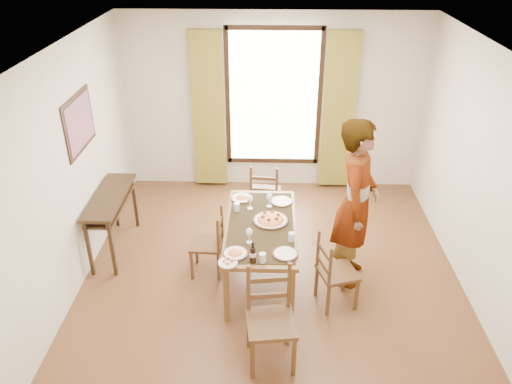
{
  "coord_description": "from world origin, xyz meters",
  "views": [
    {
      "loc": [
        -0.04,
        -4.72,
        3.84
      ],
      "look_at": [
        -0.2,
        0.38,
        1.0
      ],
      "focal_mm": 35.0,
      "sensor_mm": 36.0,
      "label": 1
    }
  ],
  "objects_px": {
    "console_table": "(110,203)",
    "man": "(356,204)",
    "pasta_platter": "(271,218)",
    "dining_table": "(261,230)"
  },
  "relations": [
    {
      "from": "console_table",
      "to": "dining_table",
      "type": "height_order",
      "value": "console_table"
    },
    {
      "from": "console_table",
      "to": "dining_table",
      "type": "bearing_deg",
      "value": -15.94
    },
    {
      "from": "dining_table",
      "to": "console_table",
      "type": "bearing_deg",
      "value": 164.06
    },
    {
      "from": "man",
      "to": "pasta_platter",
      "type": "bearing_deg",
      "value": 105.05
    },
    {
      "from": "man",
      "to": "pasta_platter",
      "type": "height_order",
      "value": "man"
    },
    {
      "from": "man",
      "to": "pasta_platter",
      "type": "relative_size",
      "value": 5.04
    },
    {
      "from": "console_table",
      "to": "man",
      "type": "relative_size",
      "value": 0.6
    },
    {
      "from": "console_table",
      "to": "pasta_platter",
      "type": "height_order",
      "value": "pasta_platter"
    },
    {
      "from": "man",
      "to": "console_table",
      "type": "bearing_deg",
      "value": 95.77
    },
    {
      "from": "console_table",
      "to": "pasta_platter",
      "type": "distance_m",
      "value": 2.07
    }
  ]
}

